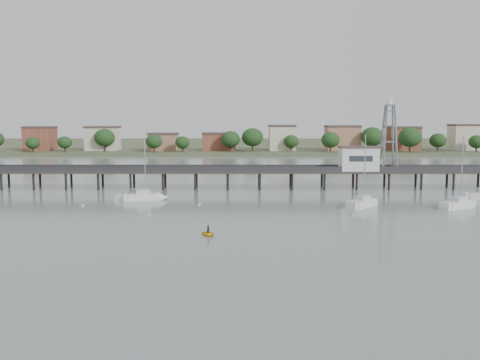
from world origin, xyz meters
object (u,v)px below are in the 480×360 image
object	(u,v)px
white_tender	(123,198)
lattice_tower	(389,138)
sailboat_b	(150,197)
sailboat_c	(366,203)
pier	(244,172)
yellow_dinghy	(208,235)
sailboat_d	(463,204)

from	to	relation	value
white_tender	lattice_tower	bearing A→B (deg)	39.15
lattice_tower	sailboat_b	bearing A→B (deg)	-161.34
lattice_tower	sailboat_c	world-z (taller)	lattice_tower
pier	sailboat_c	distance (m)	31.89
sailboat_b	sailboat_c	bearing A→B (deg)	-21.05
pier	lattice_tower	size ratio (longest dim) A/B	9.68
pier	sailboat_b	distance (m)	24.54
pier	white_tender	world-z (taller)	pier
lattice_tower	yellow_dinghy	distance (m)	60.50
sailboat_d	sailboat_b	bearing A→B (deg)	141.51
pier	sailboat_c	xyz separation A→B (m)	(21.32, -23.50, -3.15)
sailboat_c	white_tender	bearing A→B (deg)	125.48
white_tender	yellow_dinghy	bearing A→B (deg)	-37.52
pier	white_tender	size ratio (longest dim) A/B	43.21
sailboat_d	lattice_tower	bearing A→B (deg)	74.00
pier	sailboat_c	size ratio (longest dim) A/B	11.31
yellow_dinghy	sailboat_b	bearing A→B (deg)	89.05
pier	sailboat_d	distance (m)	45.39
white_tender	yellow_dinghy	xyz separation A→B (m)	(17.79, -30.05, -0.39)
sailboat_c	white_tender	world-z (taller)	sailboat_c
sailboat_c	white_tender	xyz separation A→B (m)	(-44.10, 6.60, -0.26)
lattice_tower	yellow_dinghy	xyz separation A→B (m)	(-36.50, -46.95, -11.10)
sailboat_b	sailboat_d	bearing A→B (deg)	-19.81
pier	sailboat_b	xyz separation A→B (m)	(-17.76, -16.64, -3.15)
sailboat_b	sailboat_c	world-z (taller)	sailboat_c
sailboat_c	sailboat_d	xyz separation A→B (m)	(16.34, -1.64, 0.00)
sailboat_c	sailboat_d	size ratio (longest dim) A/B	1.01
lattice_tower	white_tender	distance (m)	57.86
sailboat_d	white_tender	bearing A→B (deg)	142.47
sailboat_b	sailboat_d	world-z (taller)	sailboat_d
lattice_tower	sailboat_c	bearing A→B (deg)	-113.43
sailboat_c	white_tender	size ratio (longest dim) A/B	3.82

